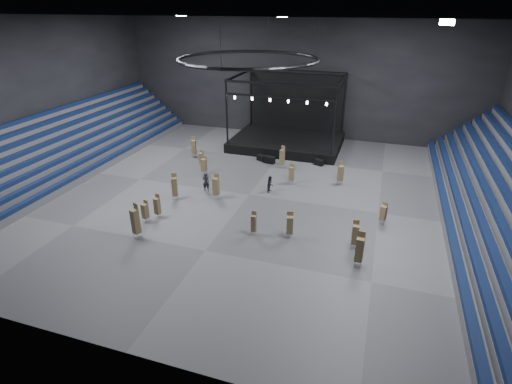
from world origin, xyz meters
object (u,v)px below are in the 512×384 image
(chair_stack_13, at_px, (341,173))
(chair_stack_14, at_px, (135,221))
(chair_stack_12, at_px, (204,165))
(chair_stack_10, at_px, (157,206))
(flight_case_mid, at_px, (270,160))
(chair_stack_8, at_px, (290,224))
(chair_stack_0, at_px, (254,223))
(chair_stack_5, at_px, (292,173))
(chair_stack_6, at_px, (360,249))
(chair_stack_4, at_px, (216,186))
(chair_stack_7, at_px, (355,234))
(chair_stack_9, at_px, (145,211))
(stage, at_px, (288,134))
(crew_member, at_px, (270,184))
(chair_stack_1, at_px, (282,157))
(chair_stack_11, at_px, (175,186))
(chair_stack_15, at_px, (201,158))
(man_center, at_px, (206,182))
(chair_stack_3, at_px, (383,213))
(flight_case_right, at_px, (319,162))
(chair_stack_2, at_px, (194,147))
(flight_case_left, at_px, (261,158))

(chair_stack_13, distance_m, chair_stack_14, 21.34)
(chair_stack_12, bearing_deg, chair_stack_10, -88.46)
(flight_case_mid, relative_size, chair_stack_8, 0.55)
(chair_stack_0, bearing_deg, chair_stack_5, 80.86)
(chair_stack_6, xyz_separation_m, chair_stack_10, (-17.65, 1.93, -0.28))
(chair_stack_10, bearing_deg, chair_stack_4, 62.02)
(chair_stack_5, height_order, chair_stack_7, chair_stack_7)
(flight_case_mid, xyz_separation_m, chair_stack_9, (-6.34, -16.91, 0.67))
(stage, distance_m, chair_stack_4, 18.29)
(chair_stack_0, relative_size, chair_stack_4, 0.80)
(chair_stack_14, height_order, crew_member, chair_stack_14)
(chair_stack_14, bearing_deg, chair_stack_1, 88.11)
(chair_stack_7, bearing_deg, crew_member, 132.39)
(chair_stack_0, xyz_separation_m, chair_stack_11, (-9.30, 3.82, 0.31))
(flight_case_mid, distance_m, chair_stack_7, 19.23)
(chair_stack_11, height_order, chair_stack_12, chair_stack_11)
(chair_stack_10, xyz_separation_m, chair_stack_15, (-1.54, 12.43, -0.13))
(stage, distance_m, chair_stack_13, 13.70)
(chair_stack_0, xyz_separation_m, chair_stack_8, (2.93, 0.44, 0.14))
(chair_stack_8, height_order, man_center, chair_stack_8)
(chair_stack_3, relative_size, chair_stack_12, 0.90)
(chair_stack_11, relative_size, man_center, 1.39)
(flight_case_mid, distance_m, chair_stack_13, 9.55)
(chair_stack_15, height_order, man_center, man_center)
(chair_stack_6, distance_m, man_center, 17.93)
(crew_member, bearing_deg, chair_stack_7, -127.77)
(flight_case_right, bearing_deg, chair_stack_0, -98.12)
(chair_stack_2, bearing_deg, flight_case_left, 1.85)
(chair_stack_2, xyz_separation_m, crew_member, (11.75, -6.70, -0.49))
(stage, height_order, chair_stack_13, stage)
(chair_stack_4, height_order, chair_stack_14, chair_stack_14)
(chair_stack_5, relative_size, chair_stack_10, 0.99)
(chair_stack_4, distance_m, chair_stack_7, 14.42)
(chair_stack_0, height_order, man_center, chair_stack_0)
(chair_stack_7, distance_m, chair_stack_9, 17.78)
(stage, bearing_deg, crew_member, -83.04)
(chair_stack_8, xyz_separation_m, chair_stack_12, (-12.10, 9.83, -0.02))
(chair_stack_1, xyz_separation_m, chair_stack_14, (-7.39, -18.44, 0.21))
(flight_case_mid, relative_size, chair_stack_14, 0.42)
(chair_stack_9, bearing_deg, chair_stack_10, 73.07)
(stage, bearing_deg, chair_stack_13, -52.75)
(flight_case_left, height_order, chair_stack_3, chair_stack_3)
(chair_stack_8, bearing_deg, chair_stack_6, -34.36)
(man_center, bearing_deg, flight_case_right, -142.42)
(chair_stack_3, distance_m, chair_stack_6, 7.07)
(chair_stack_2, relative_size, crew_member, 1.53)
(man_center, bearing_deg, chair_stack_15, -71.00)
(chair_stack_11, bearing_deg, chair_stack_2, 84.73)
(chair_stack_4, bearing_deg, chair_stack_10, -124.84)
(chair_stack_2, height_order, chair_stack_8, chair_stack_2)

